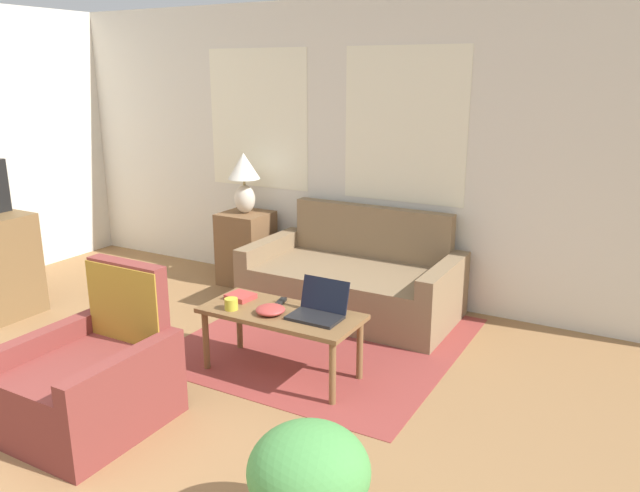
% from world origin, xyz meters
% --- Properties ---
extents(wall_back, '(6.99, 0.06, 2.60)m').
position_xyz_m(wall_back, '(-0.00, 3.82, 1.31)').
color(wall_back, silver).
rests_on(wall_back, ground_plane).
extents(rug, '(1.96, 2.04, 0.01)m').
position_xyz_m(rug, '(0.52, 2.67, 0.00)').
color(rug, brown).
rests_on(rug, ground_plane).
extents(couch, '(1.75, 0.93, 0.86)m').
position_xyz_m(couch, '(0.44, 3.35, 0.25)').
color(couch, '#846B4C').
rests_on(couch, ground_plane).
extents(armchair, '(0.75, 0.84, 0.90)m').
position_xyz_m(armchair, '(-0.10, 1.02, 0.26)').
color(armchair, brown).
rests_on(armchair, ground_plane).
extents(side_table, '(0.44, 0.44, 0.70)m').
position_xyz_m(side_table, '(-0.80, 3.50, 0.35)').
color(side_table, brown).
rests_on(side_table, ground_plane).
extents(table_lamp, '(0.30, 0.30, 0.57)m').
position_xyz_m(table_lamp, '(-0.80, 3.50, 1.04)').
color(table_lamp, beige).
rests_on(table_lamp, side_table).
extents(coffee_table, '(1.09, 0.48, 0.45)m').
position_xyz_m(coffee_table, '(0.52, 2.06, 0.40)').
color(coffee_table, brown).
rests_on(coffee_table, ground_plane).
extents(laptop, '(0.34, 0.28, 0.23)m').
position_xyz_m(laptop, '(0.79, 2.10, 0.51)').
color(laptop, black).
rests_on(laptop, coffee_table).
extents(cup_navy, '(0.09, 0.09, 0.08)m').
position_xyz_m(cup_navy, '(0.21, 1.92, 0.49)').
color(cup_navy, gold).
rests_on(cup_navy, coffee_table).
extents(snack_bowl, '(0.20, 0.20, 0.06)m').
position_xyz_m(snack_bowl, '(0.49, 1.99, 0.48)').
color(snack_bowl, '#B23D38').
rests_on(snack_bowl, coffee_table).
extents(book_red, '(0.19, 0.18, 0.04)m').
position_xyz_m(book_red, '(0.15, 2.12, 0.47)').
color(book_red, '#B23D38').
rests_on(book_red, coffee_table).
extents(tv_remote, '(0.08, 0.16, 0.02)m').
position_xyz_m(tv_remote, '(0.44, 2.18, 0.46)').
color(tv_remote, black).
rests_on(tv_remote, coffee_table).
extents(potted_plant, '(0.53, 0.53, 0.58)m').
position_xyz_m(potted_plant, '(1.50, 0.76, 0.35)').
color(potted_plant, '#BCB2A3').
rests_on(potted_plant, ground_plane).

